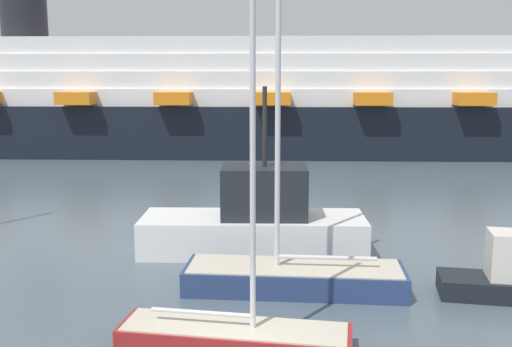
# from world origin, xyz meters

# --- Properties ---
(sailboat_0) EXTENTS (7.37, 2.46, 11.64)m
(sailboat_0) POSITION_xyz_m (1.71, 6.35, 0.56)
(sailboat_0) COLOR navy
(sailboat_0) RESTS_ON ground_plane
(sailboat_3) EXTENTS (6.24, 2.29, 9.83)m
(sailboat_3) POSITION_xyz_m (0.09, 2.08, 0.47)
(sailboat_3) COLOR maroon
(sailboat_3) RESTS_ON ground_plane
(fishing_boat_1) EXTENTS (9.06, 3.28, 6.66)m
(fishing_boat_1) POSITION_xyz_m (0.26, 10.57, 1.24)
(fishing_boat_1) COLOR white
(fishing_boat_1) RESTS_ON ground_plane
(cruise_ship) EXTENTS (81.09, 13.42, 14.33)m
(cruise_ship) POSITION_xyz_m (-7.89, 41.24, 4.60)
(cruise_ship) COLOR black
(cruise_ship) RESTS_ON ground_plane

